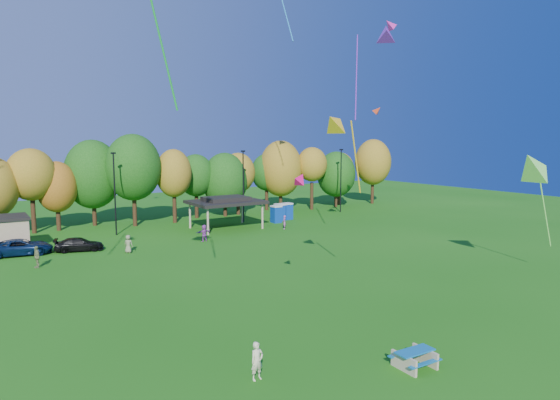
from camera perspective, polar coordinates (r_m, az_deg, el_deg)
ground at (r=22.24m, az=5.70°, el=-21.27°), size 160.00×160.00×0.00m
tree_line at (r=61.95m, az=-22.42°, el=2.20°), size 93.57×10.55×11.15m
lamp_posts at (r=57.32m, az=-18.37°, el=1.01°), size 64.50×0.25×9.09m
pavilion at (r=58.94m, az=-6.20°, el=-0.16°), size 8.20×6.20×3.77m
porta_potties at (r=64.39m, az=0.13°, el=-1.42°), size 3.75×2.48×2.18m
picnic_table at (r=24.94m, az=15.14°, el=-16.99°), size 1.96×1.64×0.83m
kite_flyer at (r=22.95m, az=-2.63°, el=-17.90°), size 0.66×0.47×1.71m
car_c at (r=51.32m, az=-27.48°, el=-4.80°), size 5.61×3.21×1.47m
car_d at (r=50.85m, az=-21.97°, el=-4.73°), size 4.68×2.90×1.27m
far_person_0 at (r=58.55m, az=0.50°, el=-2.56°), size 0.63×0.70×1.61m
far_person_1 at (r=45.71m, az=-26.05°, el=-5.86°), size 0.64×1.13×1.82m
far_person_2 at (r=48.47m, az=-16.95°, el=-4.83°), size 0.96×0.96×1.68m
far_person_5 at (r=52.15m, az=-8.67°, el=-3.74°), size 1.66×0.63×1.75m
kite_2 at (r=41.40m, az=26.92°, el=3.48°), size 5.07×2.65×8.11m
kite_4 at (r=46.71m, az=12.43°, el=18.99°), size 1.60×1.38×1.35m
kite_8 at (r=29.25m, az=2.33°, el=2.47°), size 1.29×1.12×1.09m
kite_9 at (r=45.08m, az=11.97°, el=18.20°), size 4.13×4.37×8.59m
kite_10 at (r=60.01m, az=11.11°, el=10.03°), size 1.59×1.65×1.31m
kite_13 at (r=32.42m, az=6.19°, el=8.73°), size 3.42×2.24×5.63m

